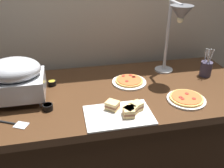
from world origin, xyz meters
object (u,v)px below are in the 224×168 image
Objects in this scene: heat_lamp at (178,21)px; sauce_cup_far at (52,83)px; chafing_dish at (15,78)px; pizza_plate_front at (129,81)px; pizza_plate_center at (186,99)px; sandwich_platter at (122,112)px; sauce_cup_near at (48,107)px; utensil_holder at (206,68)px; serving_spatula at (15,124)px.

sauce_cup_far is (-0.86, 0.06, -0.40)m from heat_lamp.
chafing_dish is 0.76m from pizza_plate_front.
pizza_plate_center is 0.44m from sandwich_platter.
chafing_dish is 5.79× the size of sauce_cup_far.
sandwich_platter is 0.44m from sauce_cup_near.
utensil_holder is at bearing 44.75° from pizza_plate_center.
heat_lamp reaches higher than serving_spatula.
sandwich_platter is 6.46× the size of sauce_cup_near.
serving_spatula is at bearing 177.03° from sandwich_platter.
chafing_dish is 1.33m from utensil_holder.
sauce_cup_near is at bearing 161.79° from sandwich_platter.
chafing_dish is 1.98× the size of serving_spatula.
pizza_plate_front is at bearing 24.74° from serving_spatula.
sandwich_platter is at bearing -111.10° from pizza_plate_front.
utensil_holder reaches higher than pizza_plate_center.
sauce_cup_near is at bearing -164.30° from heat_lamp.
chafing_dish reaches higher than pizza_plate_front.
pizza_plate_front is 1.44× the size of serving_spatula.
pizza_plate_center is at bearing -24.48° from sauce_cup_far.
sauce_cup_near is 0.26× the size of utensil_holder.
heat_lamp is 0.52m from pizza_plate_front.
heat_lamp is 0.95m from sauce_cup_far.
utensil_holder is (0.30, 0.30, 0.05)m from pizza_plate_center.
sauce_cup_near reaches higher than pizza_plate_center.
heat_lamp is 2.39× the size of utensil_holder.
utensil_holder is (0.27, -0.02, -0.36)m from heat_lamp.
chafing_dish is at bearing -174.70° from heat_lamp.
heat_lamp is at bearing 2.75° from pizza_plate_front.
heat_lamp is 0.45m from utensil_holder.
heat_lamp is 1.00m from sauce_cup_near.
serving_spatula is (-1.02, -0.04, -0.01)m from pizza_plate_center.
serving_spatula is at bearing -155.26° from pizza_plate_front.
heat_lamp is at bearing 83.89° from pizza_plate_center.
heat_lamp is 9.40× the size of sauce_cup_far.
chafing_dish reaches higher than pizza_plate_center.
sauce_cup_near is at bearing -168.63° from utensil_holder.
sauce_cup_near is 1.04× the size of sauce_cup_far.
chafing_dish is at bearing -141.57° from sauce_cup_far.
pizza_plate_center is (0.29, -0.30, 0.00)m from pizza_plate_front.
utensil_holder is (0.73, 0.37, 0.04)m from sandwich_platter.
chafing_dish is 0.62× the size of heat_lamp.
chafing_dish reaches higher than serving_spatula.
pizza_plate_front is 1.07× the size of utensil_holder.
heat_lamp is 1.41× the size of sandwich_platter.
pizza_plate_center is 1.44× the size of serving_spatula.
sauce_cup_far is 0.46m from serving_spatula.
heat_lamp is at bearing 39.62° from sandwich_platter.
serving_spatula is (-1.33, -0.34, -0.06)m from utensil_holder.
sauce_cup_near is (-0.85, 0.07, 0.01)m from pizza_plate_center.
chafing_dish reaches higher than sauce_cup_far.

